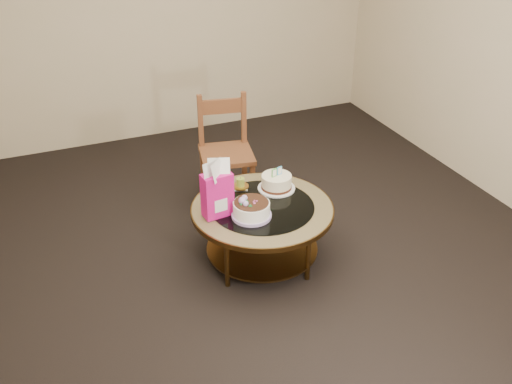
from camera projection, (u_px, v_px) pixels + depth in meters
name	position (u px, v px, depth m)	size (l,w,h in m)	color
ground	(262.00, 258.00, 4.27)	(5.00, 5.00, 0.00)	black
room_walls	(263.00, 56.00, 3.49)	(4.52, 5.02, 2.61)	beige
coffee_table	(262.00, 215.00, 4.08)	(1.02, 1.02, 0.46)	brown
decorated_cake	(251.00, 210.00, 3.89)	(0.28, 0.28, 0.16)	#B296D4
cream_cake	(277.00, 182.00, 4.22)	(0.28, 0.28, 0.18)	white
gift_bag	(217.00, 189.00, 3.84)	(0.22, 0.17, 0.41)	#E81584
pillar_candle	(240.00, 185.00, 4.25)	(0.13, 0.13, 0.09)	#E7C35F
dining_chair	(226.00, 151.00, 4.77)	(0.50, 0.50, 0.93)	brown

